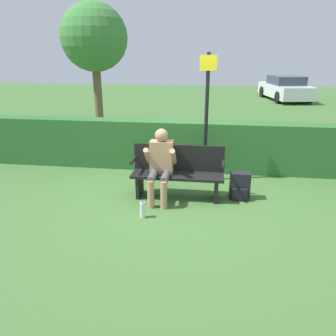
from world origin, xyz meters
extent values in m
plane|color=#426B33|center=(0.00, 0.00, 0.00)|extent=(40.00, 40.00, 0.00)
cube|color=#2D662D|center=(0.00, 1.48, 0.52)|extent=(12.00, 0.44, 1.04)
cube|color=black|center=(0.00, 0.00, 0.41)|extent=(1.58, 0.43, 0.05)
cube|color=black|center=(0.00, 0.20, 0.67)|extent=(1.58, 0.04, 0.47)
cube|color=black|center=(-0.67, 0.00, 0.19)|extent=(0.06, 0.39, 0.39)
cube|color=black|center=(0.67, 0.00, 0.19)|extent=(0.06, 0.39, 0.39)
cylinder|color=black|center=(-0.76, 0.00, 0.65)|extent=(0.05, 0.39, 0.05)
cylinder|color=black|center=(0.76, 0.00, 0.65)|extent=(0.05, 0.39, 0.05)
cube|color=tan|center=(-0.28, 0.04, 0.71)|extent=(0.39, 0.22, 0.56)
sphere|color=tan|center=(-0.28, 0.04, 1.10)|extent=(0.22, 0.22, 0.22)
cylinder|color=#4C4C51|center=(-0.39, -0.20, 0.47)|extent=(0.13, 0.49, 0.13)
cylinder|color=#4C4C51|center=(-0.17, -0.20, 0.47)|extent=(0.13, 0.49, 0.13)
cylinder|color=tan|center=(-0.39, -0.45, 0.23)|extent=(0.11, 0.11, 0.47)
cylinder|color=tan|center=(-0.17, -0.45, 0.23)|extent=(0.11, 0.11, 0.47)
cylinder|color=tan|center=(-0.50, -0.09, 0.77)|extent=(0.09, 0.34, 0.34)
cylinder|color=tan|center=(-0.06, -0.09, 0.77)|extent=(0.09, 0.34, 0.34)
cube|color=black|center=(1.07, 0.11, 0.23)|extent=(0.34, 0.18, 0.47)
cube|color=black|center=(1.07, -0.01, 0.12)|extent=(0.26, 0.06, 0.21)
cylinder|color=white|center=(-0.45, -0.81, 0.13)|extent=(0.08, 0.08, 0.26)
cylinder|color=#2D66B2|center=(-0.45, -0.81, 0.27)|extent=(0.04, 0.04, 0.02)
cylinder|color=black|center=(0.44, 0.89, 1.20)|extent=(0.07, 0.07, 2.41)
cube|color=yellow|center=(0.44, 0.85, 2.22)|extent=(0.30, 0.02, 0.27)
cube|color=silver|center=(4.25, 12.84, 0.48)|extent=(2.31, 4.05, 0.62)
cube|color=#333D4C|center=(4.25, 12.84, 1.01)|extent=(1.75, 2.07, 0.43)
cylinder|color=black|center=(3.27, 13.86, 0.29)|extent=(0.28, 0.60, 0.57)
cylinder|color=black|center=(4.80, 14.14, 0.29)|extent=(0.28, 0.60, 0.57)
cylinder|color=black|center=(3.71, 11.53, 0.29)|extent=(0.28, 0.60, 0.57)
cylinder|color=black|center=(5.24, 11.81, 0.29)|extent=(0.28, 0.60, 0.57)
cylinder|color=brown|center=(-2.85, 4.33, 1.11)|extent=(0.24, 0.24, 2.22)
sphere|color=#42843D|center=(-2.85, 4.33, 2.79)|extent=(1.89, 1.89, 1.89)
camera|label=1|loc=(0.54, -5.21, 2.42)|focal=35.00mm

